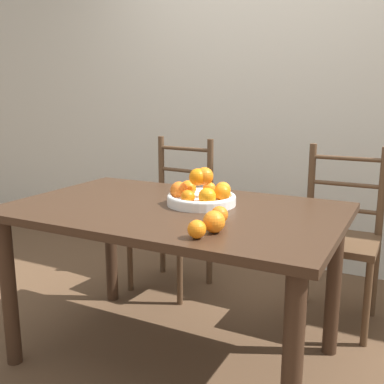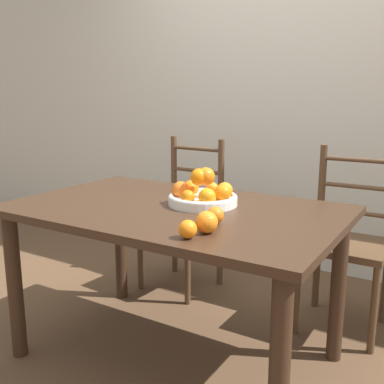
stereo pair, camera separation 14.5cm
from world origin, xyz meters
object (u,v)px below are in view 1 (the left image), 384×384
object	(u,v)px
fruit_bowl	(201,194)
chair_right	(338,240)
orange_loose_0	(214,222)
orange_loose_1	(197,229)
chair_left	(174,217)
orange_loose_2	(219,215)

from	to	relation	value
fruit_bowl	chair_right	world-z (taller)	chair_right
orange_loose_0	chair_right	bearing A→B (deg)	74.20
orange_loose_1	chair_right	size ratio (longest dim) A/B	0.07
orange_loose_0	orange_loose_1	size ratio (longest dim) A/B	1.24
orange_loose_0	chair_right	world-z (taller)	chair_right
chair_left	orange_loose_1	bearing A→B (deg)	-52.54
orange_loose_0	chair_right	size ratio (longest dim) A/B	0.09
fruit_bowl	orange_loose_1	bearing A→B (deg)	-65.96
orange_loose_0	chair_right	xyz separation A→B (m)	(0.29, 1.01, -0.32)
orange_loose_1	orange_loose_2	world-z (taller)	orange_loose_2
fruit_bowl	chair_right	distance (m)	0.89
orange_loose_2	chair_left	world-z (taller)	chair_left
orange_loose_0	orange_loose_2	distance (m)	0.13
fruit_bowl	chair_left	xyz separation A→B (m)	(-0.51, 0.65, -0.33)
orange_loose_1	orange_loose_2	size ratio (longest dim) A/B	0.97
fruit_bowl	chair_left	bearing A→B (deg)	128.26
orange_loose_0	orange_loose_2	size ratio (longest dim) A/B	1.21
orange_loose_1	chair_right	world-z (taller)	chair_right
orange_loose_2	chair_right	xyz separation A→B (m)	(0.32, 0.89, -0.32)
fruit_bowl	orange_loose_1	size ratio (longest dim) A/B	4.74
orange_loose_1	chair_left	xyz separation A→B (m)	(-0.71, 1.10, -0.32)
orange_loose_1	chair_right	xyz separation A→B (m)	(0.31, 1.10, -0.32)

